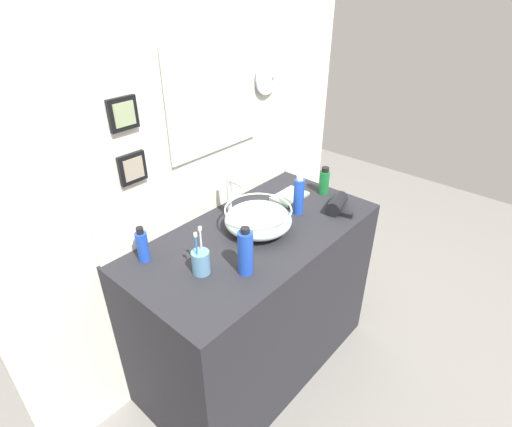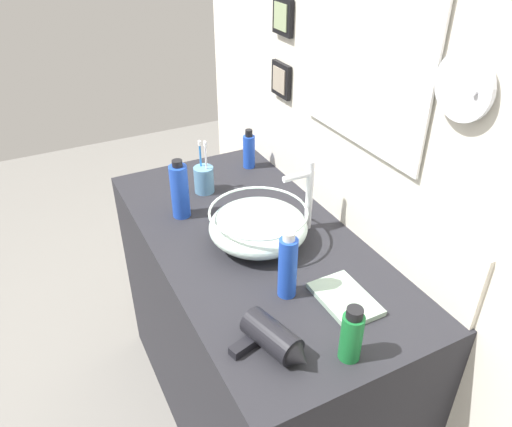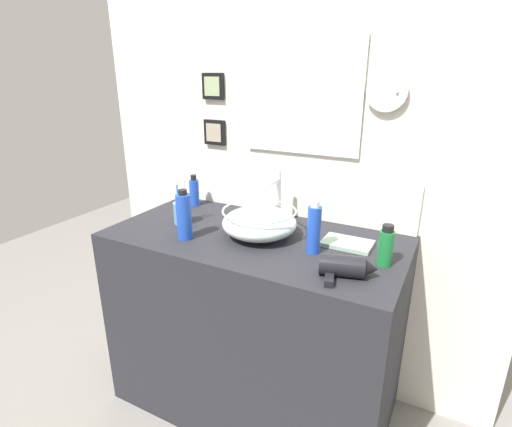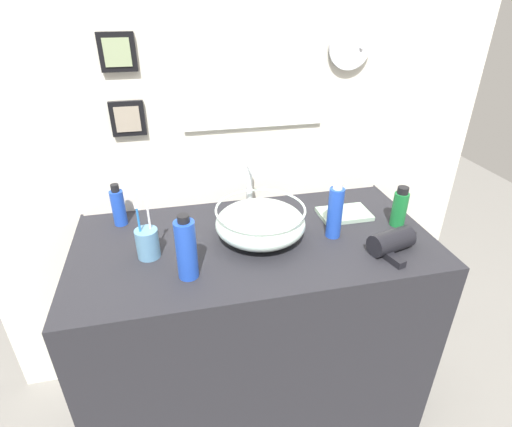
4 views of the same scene
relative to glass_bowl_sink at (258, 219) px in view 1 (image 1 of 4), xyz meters
The scene contains 12 objects.
ground_plane 0.94m from the glass_bowl_sink, behind, with size 6.00×6.00×0.00m, color gray.
vanity_counter 0.50m from the glass_bowl_sink, behind, with size 1.25×0.64×0.88m, color #232328.
back_panel 0.43m from the glass_bowl_sink, 93.53° to the left, with size 2.08×0.09×2.38m.
glass_bowl_sink is the anchor object (origin of this frame).
faucet 0.19m from the glass_bowl_sink, 90.00° to the left, with size 0.02×0.11×0.25m.
hair_drier 0.46m from the glass_bowl_sink, 22.68° to the right, with size 0.21×0.17×0.08m.
toothbrush_cup 0.38m from the glass_bowl_sink, behind, with size 0.07×0.07×0.21m.
spray_bottle 0.26m from the glass_bowl_sink, 10.10° to the right, with size 0.05×0.05×0.21m.
soap_dispenser 0.31m from the glass_bowl_sink, 147.64° to the right, with size 0.06×0.06×0.21m.
lotion_bottle 0.52m from the glass_bowl_sink, ahead, with size 0.05×0.05×0.15m.
shampoo_bottle 0.53m from the glass_bowl_sink, 157.05° to the left, with size 0.05×0.05×0.16m.
hand_towel 0.37m from the glass_bowl_sink, 12.98° to the left, with size 0.19×0.13×0.02m, color #99B29E.
Camera 1 is at (-1.16, -1.03, 1.91)m, focal length 28.00 mm.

